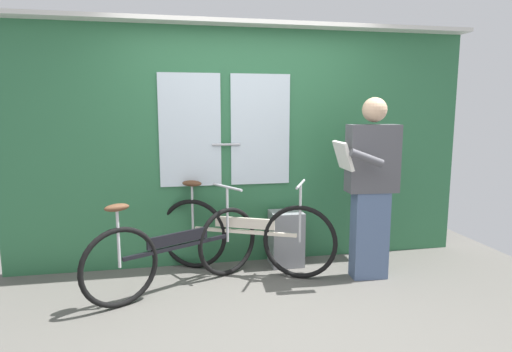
{
  "coord_description": "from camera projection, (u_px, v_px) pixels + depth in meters",
  "views": [
    {
      "loc": [
        -0.73,
        -3.01,
        1.57
      ],
      "look_at": [
        -0.01,
        0.68,
        0.99
      ],
      "focal_mm": 30.29,
      "sensor_mm": 36.0,
      "label": 1
    }
  ],
  "objects": [
    {
      "name": "bicycle_leaning_behind",
      "position": [
        244.0,
        235.0,
        4.14
      ],
      "size": [
        1.61,
        0.84,
        0.91
      ],
      "rotation": [
        0.0,
        0.0,
        -0.45
      ],
      "color": "black",
      "rests_on": "ground_plane"
    },
    {
      "name": "bicycle_near_door",
      "position": [
        177.0,
        251.0,
        3.75
      ],
      "size": [
        1.53,
        0.88,
        0.87
      ],
      "rotation": [
        0.0,
        0.0,
        0.5
      ],
      "color": "black",
      "rests_on": "ground_plane"
    },
    {
      "name": "trash_bin_by_wall",
      "position": [
        286.0,
        238.0,
        4.38
      ],
      "size": [
        0.32,
        0.28,
        0.55
      ],
      "primitive_type": "cube",
      "color": "gray",
      "rests_on": "ground_plane"
    },
    {
      "name": "passenger_reading_newspaper",
      "position": [
        371.0,
        185.0,
        3.96
      ],
      "size": [
        0.58,
        0.5,
        1.68
      ],
      "rotation": [
        0.0,
        0.0,
        3.08
      ],
      "color": "slate",
      "rests_on": "ground_plane"
    },
    {
      "name": "ground_plane",
      "position": [
        274.0,
        319.0,
        3.3
      ],
      "size": [
        5.68,
        4.21,
        0.04
      ],
      "primitive_type": "cube",
      "color": "#56544F"
    },
    {
      "name": "train_door_wall",
      "position": [
        244.0,
        141.0,
        4.37
      ],
      "size": [
        4.68,
        0.28,
        2.4
      ],
      "color": "#2D6B42",
      "rests_on": "ground_plane"
    }
  ]
}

